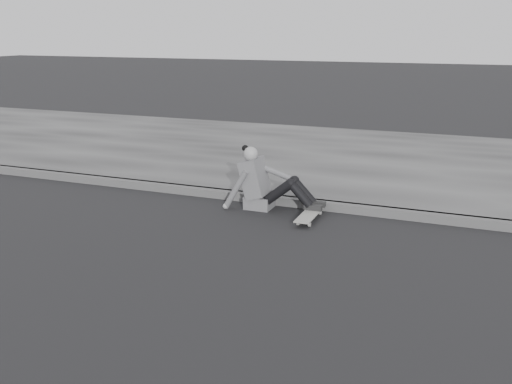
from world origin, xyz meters
The scene contains 5 objects.
ground centered at (0.00, 0.00, 0.00)m, with size 80.00×80.00×0.00m, color black.
curb centered at (0.00, 2.58, 0.06)m, with size 24.00×0.16×0.12m, color #484848.
sidewalk centered at (0.00, 5.60, 0.06)m, with size 24.00×6.00×0.12m, color #3D3D3D.
skateboard centered at (0.34, 2.07, 0.07)m, with size 0.20×0.78×0.09m.
seated_woman centered at (-0.40, 2.32, 0.36)m, with size 1.38×0.46×0.88m.
Camera 1 is at (2.26, -4.78, 2.40)m, focal length 40.00 mm.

